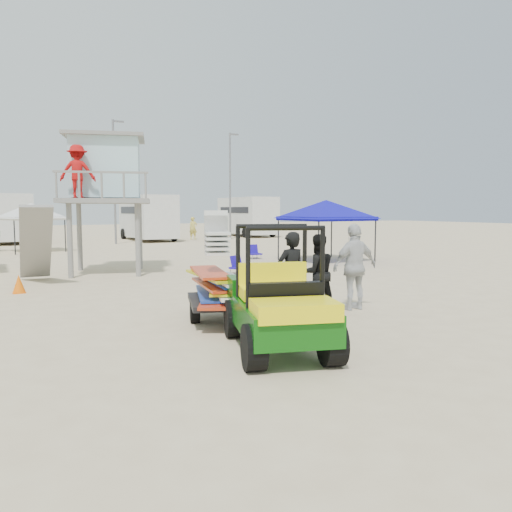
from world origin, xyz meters
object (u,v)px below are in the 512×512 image
man_left (291,275)px  canopy_blue (326,203)px  utility_cart (278,294)px  lifeguard_tower (102,173)px  surf_trailer (219,282)px

man_left → canopy_blue: size_ratio=0.56×
utility_cart → lifeguard_tower: lifeguard_tower is taller
surf_trailer → lifeguard_tower: 9.43m
utility_cart → surf_trailer: 2.34m
utility_cart → canopy_blue: bearing=50.7°
utility_cart → man_left: (1.52, 2.04, -0.02)m
lifeguard_tower → utility_cart: bearing=-88.0°
man_left → lifeguard_tower: (-1.93, 9.32, 2.63)m
surf_trailer → man_left: bearing=-11.2°
surf_trailer → canopy_blue: size_ratio=0.71×
surf_trailer → man_left: (1.51, -0.30, 0.09)m
utility_cart → man_left: size_ratio=1.60×
surf_trailer → utility_cart: bearing=-90.2°
man_left → utility_cart: bearing=48.9°
lifeguard_tower → surf_trailer: bearing=-87.4°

